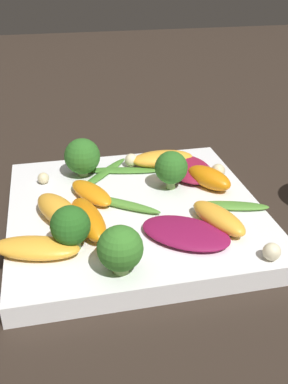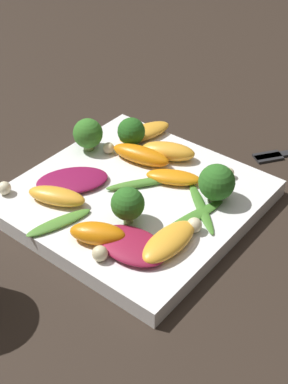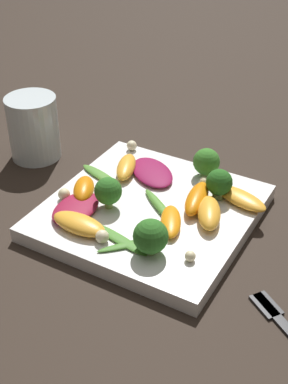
# 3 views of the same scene
# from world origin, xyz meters

# --- Properties ---
(ground_plane) EXTENTS (2.40, 2.40, 0.00)m
(ground_plane) POSITION_xyz_m (0.00, 0.00, 0.00)
(ground_plane) COLOR #2D231C
(plate) EXTENTS (0.26, 0.26, 0.02)m
(plate) POSITION_xyz_m (0.00, 0.00, 0.01)
(plate) COLOR white
(plate) RESTS_ON ground_plane
(radicchio_leaf_0) EXTENTS (0.10, 0.09, 0.01)m
(radicchio_leaf_0) POSITION_xyz_m (0.03, -0.07, 0.03)
(radicchio_leaf_0) COLOR maroon
(radicchio_leaf_0) RESTS_ON plate
(radicchio_leaf_1) EXTENTS (0.06, 0.08, 0.01)m
(radicchio_leaf_1) POSITION_xyz_m (0.08, 0.06, 0.03)
(radicchio_leaf_1) COLOR maroon
(radicchio_leaf_1) RESTS_ON plate
(orange_segment_0) EXTENTS (0.08, 0.05, 0.01)m
(orange_segment_0) POSITION_xyz_m (-0.10, -0.07, 0.03)
(orange_segment_0) COLOR #FCAD33
(orange_segment_0) RESTS_ON plate
(orange_segment_1) EXTENTS (0.04, 0.08, 0.02)m
(orange_segment_1) POSITION_xyz_m (-0.05, -0.03, 0.03)
(orange_segment_1) COLOR orange
(orange_segment_1) RESTS_ON plate
(orange_segment_2) EXTENTS (0.05, 0.07, 0.02)m
(orange_segment_2) POSITION_xyz_m (0.07, -0.06, 0.03)
(orange_segment_2) COLOR #FCAD33
(orange_segment_2) RESTS_ON plate
(orange_segment_3) EXTENTS (0.06, 0.08, 0.02)m
(orange_segment_3) POSITION_xyz_m (-0.08, -0.01, 0.03)
(orange_segment_3) COLOR #FCAD33
(orange_segment_3) RESTS_ON plate
(orange_segment_4) EXTENTS (0.08, 0.04, 0.02)m
(orange_segment_4) POSITION_xyz_m (0.05, 0.09, 0.03)
(orange_segment_4) COLOR #FCAD33
(orange_segment_4) RESTS_ON plate
(orange_segment_5) EXTENTS (0.05, 0.07, 0.01)m
(orange_segment_5) POSITION_xyz_m (-0.04, 0.02, 0.03)
(orange_segment_5) COLOR orange
(orange_segment_5) RESTS_ON plate
(orange_segment_6) EXTENTS (0.05, 0.06, 0.02)m
(orange_segment_6) POSITION_xyz_m (0.09, 0.02, 0.03)
(orange_segment_6) COLOR orange
(orange_segment_6) RESTS_ON plate
(broccoli_floret_0) EXTENTS (0.04, 0.04, 0.04)m
(broccoli_floret_0) POSITION_xyz_m (-0.07, -0.06, 0.04)
(broccoli_floret_0) COLOR #7A9E51
(broccoli_floret_0) RESTS_ON plate
(broccoli_floret_1) EXTENTS (0.04, 0.04, 0.04)m
(broccoli_floret_1) POSITION_xyz_m (-0.03, -0.10, 0.04)
(broccoli_floret_1) COLOR #7A9E51
(broccoli_floret_1) RESTS_ON plate
(broccoli_floret_2) EXTENTS (0.04, 0.04, 0.04)m
(broccoli_floret_2) POSITION_xyz_m (0.05, 0.03, 0.05)
(broccoli_floret_2) COLOR #84AD5B
(broccoli_floret_2) RESTS_ON plate
(broccoli_floret_3) EXTENTS (0.04, 0.04, 0.05)m
(broccoli_floret_3) POSITION_xyz_m (-0.05, 0.08, 0.04)
(broccoli_floret_3) COLOR #7A9E51
(broccoli_floret_3) RESTS_ON plate
(arugula_sprig_0) EXTENTS (0.07, 0.08, 0.00)m
(arugula_sprig_0) POSITION_xyz_m (-0.02, 0.08, 0.02)
(arugula_sprig_0) COLOR #47842D
(arugula_sprig_0) RESTS_ON plate
(arugula_sprig_1) EXTENTS (0.08, 0.06, 0.01)m
(arugula_sprig_1) POSITION_xyz_m (-0.02, 0.00, 0.02)
(arugula_sprig_1) COLOR #518E33
(arugula_sprig_1) RESTS_ON plate
(arugula_sprig_2) EXTENTS (0.10, 0.04, 0.00)m
(arugula_sprig_2) POSITION_xyz_m (-0.00, 0.08, 0.02)
(arugula_sprig_2) COLOR #47842D
(arugula_sprig_2) RESTS_ON plate
(arugula_sprig_3) EXTENTS (0.08, 0.04, 0.01)m
(arugula_sprig_3) POSITION_xyz_m (0.10, -0.03, 0.02)
(arugula_sprig_3) COLOR #518E33
(arugula_sprig_3) RESTS_ON plate
(macadamia_nut_0) EXTENTS (0.02, 0.02, 0.02)m
(macadamia_nut_0) POSITION_xyz_m (0.01, 0.09, 0.03)
(macadamia_nut_0) COLOR beige
(macadamia_nut_0) RESTS_ON plate
(macadamia_nut_1) EXTENTS (0.02, 0.02, 0.02)m
(macadamia_nut_1) POSITION_xyz_m (0.11, 0.04, 0.03)
(macadamia_nut_1) COLOR beige
(macadamia_nut_1) RESTS_ON plate
(macadamia_nut_2) EXTENTS (0.01, 0.01, 0.01)m
(macadamia_nut_2) POSITION_xyz_m (-0.04, -0.08, 0.03)
(macadamia_nut_2) COLOR beige
(macadamia_nut_2) RESTS_ON plate
(macadamia_nut_3) EXTENTS (0.02, 0.02, 0.02)m
(macadamia_nut_3) POSITION_xyz_m (0.10, -0.11, 0.03)
(macadamia_nut_3) COLOR beige
(macadamia_nut_3) RESTS_ON plate
(macadamia_nut_4) EXTENTS (0.01, 0.01, 0.01)m
(macadamia_nut_4) POSITION_xyz_m (-0.09, 0.07, 0.03)
(macadamia_nut_4) COLOR beige
(macadamia_nut_4) RESTS_ON plate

